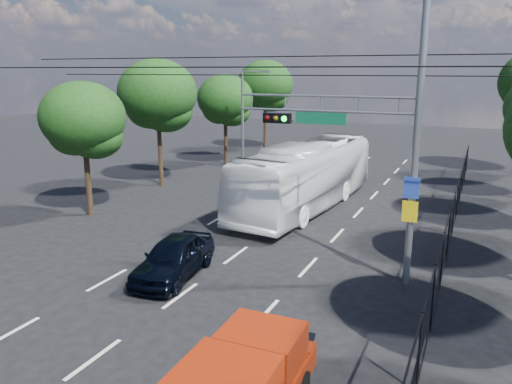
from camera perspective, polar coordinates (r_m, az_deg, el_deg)
The scene contains 13 objects.
ground at distance 13.92m, azimuth -18.05°, elevation -17.69°, with size 120.00×120.00×0.00m, color black.
lane_markings at distance 25.07m, azimuth 3.87°, elevation -2.72°, with size 6.12×38.00×0.01m.
signal_mast at distance 16.91m, azimuth 13.82°, elevation 7.04°, with size 6.43×0.39×9.50m.
streetlight_left at distance 34.04m, azimuth -1.29°, elevation 8.44°, with size 2.09×0.22×7.08m.
utility_wires at distance 19.29m, azimuth -1.38°, elevation 14.14°, with size 22.00×5.04×0.74m.
fence_right at distance 21.59m, azimuth 21.36°, elevation -3.55°, with size 0.06×34.03×2.00m.
tree_left_b at distance 25.68m, azimuth -19.05°, elevation 7.39°, with size 4.08×4.08×6.63m.
tree_left_c at distance 31.41m, azimuth -11.13°, elevation 10.40°, with size 4.80×4.80×7.80m.
tree_left_d at distance 38.05m, azimuth -3.49°, elevation 10.15°, with size 4.20×4.20×6.83m.
tree_left_e at distance 45.30m, azimuth 1.10°, elevation 11.78°, with size 4.92×4.92×7.99m.
navy_hatchback at distance 17.86m, azimuth -9.38°, elevation -7.38°, with size 1.71×4.24×1.45m, color black.
white_bus at distance 26.21m, azimuth 5.73°, elevation 1.85°, with size 2.89×12.36×3.44m, color white.
white_van at distance 28.05m, azimuth -0.58°, elevation 0.38°, with size 1.29×3.71×1.22m, color white.
Camera 1 is at (8.40, -8.53, 7.11)m, focal length 35.00 mm.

